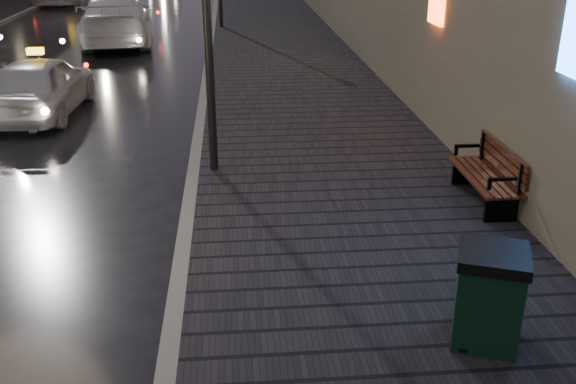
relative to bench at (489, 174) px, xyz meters
name	(u,v)px	position (x,y,z in m)	size (l,w,h in m)	color
sidewalk	(275,32)	(-2.02, 16.74, -0.51)	(4.60, 58.00, 0.15)	black
curb	(212,33)	(-4.42, 16.74, -0.51)	(0.20, 58.00, 0.15)	slate
bench	(489,174)	(0.00, 0.00, 0.00)	(0.59, 1.68, 0.86)	black
trash_bin	(489,296)	(-1.31, -3.34, 0.08)	(0.84, 0.84, 1.00)	black
taxi_near	(40,85)	(-7.94, 5.90, 0.09)	(1.59, 3.96, 1.35)	silver
taxi_mid	(116,19)	(-7.71, 15.04, 0.27)	(2.39, 5.88, 1.71)	white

